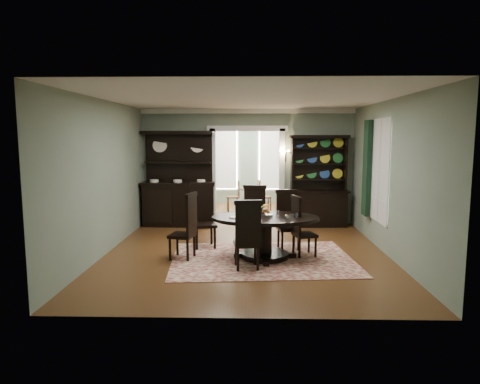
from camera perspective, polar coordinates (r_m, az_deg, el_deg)
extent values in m
cube|color=#583017|center=(8.50, 0.79, -8.29)|extent=(5.50, 6.00, 0.01)
cube|color=silver|center=(8.21, 0.83, 12.34)|extent=(5.50, 6.00, 0.01)
cube|color=gray|center=(8.69, -17.64, 1.82)|extent=(0.01, 6.00, 3.00)
cube|color=gray|center=(8.64, 19.38, 1.72)|extent=(0.01, 6.00, 3.00)
cube|color=gray|center=(5.24, 0.44, -1.31)|extent=(5.50, 0.01, 3.00)
cube|color=gray|center=(11.37, -8.27, 3.33)|extent=(1.85, 0.01, 3.00)
cube|color=gray|center=(11.34, 10.25, 3.28)|extent=(1.85, 0.01, 3.00)
cube|color=gray|center=(11.19, 0.99, 9.75)|extent=(1.80, 0.01, 0.50)
cube|color=silver|center=(11.15, 0.99, 10.74)|extent=(5.50, 0.10, 0.12)
cube|color=#583017|center=(13.13, 1.03, -2.67)|extent=(3.50, 3.50, 0.01)
cube|color=silver|center=(12.95, 1.06, 10.54)|extent=(3.50, 3.50, 0.01)
cube|color=gray|center=(13.08, -6.66, 3.89)|extent=(0.01, 3.50, 3.00)
cube|color=gray|center=(13.06, 8.76, 3.84)|extent=(0.01, 3.50, 3.00)
cube|color=gray|center=(14.70, 1.09, 4.32)|extent=(3.50, 0.01, 3.00)
cube|color=silver|center=(14.68, -2.24, 4.51)|extent=(1.05, 0.06, 2.20)
cube|color=silver|center=(14.67, 4.42, 4.49)|extent=(1.05, 0.06, 2.20)
cube|color=silver|center=(11.27, -3.61, 2.09)|extent=(0.14, 0.25, 2.50)
cube|color=silver|center=(11.26, 5.56, 2.06)|extent=(0.14, 0.25, 2.50)
cube|color=silver|center=(11.18, 0.99, 8.47)|extent=(2.08, 0.25, 0.14)
cube|color=white|center=(9.20, 18.21, 2.71)|extent=(0.02, 1.10, 2.00)
cube|color=silver|center=(9.19, 18.12, 2.71)|extent=(0.01, 1.22, 2.12)
cube|color=#16331B|center=(9.82, 16.57, 3.05)|extent=(0.10, 0.35, 2.10)
cube|color=#C77C35|center=(11.14, 5.89, 5.09)|extent=(0.08, 0.05, 0.18)
sphere|color=#FFD88C|center=(10.98, 5.43, 5.48)|extent=(0.07, 0.07, 0.07)
sphere|color=#FFD88C|center=(11.00, 6.48, 5.47)|extent=(0.07, 0.07, 0.07)
cube|color=maroon|center=(8.16, 3.00, -8.89)|extent=(3.56, 2.76, 0.01)
ellipsoid|color=black|center=(8.06, 3.40, -3.48)|extent=(2.03, 1.29, 0.05)
cylinder|color=black|center=(8.07, 3.39, -3.74)|extent=(1.88, 1.88, 0.03)
cylinder|color=black|center=(8.14, 3.38, -6.02)|extent=(0.26, 0.26, 0.70)
cylinder|color=black|center=(8.23, 3.36, -8.40)|extent=(0.89, 0.89, 0.11)
cylinder|color=silver|center=(8.07, 3.48, -3.12)|extent=(0.26, 0.26, 0.05)
cube|color=black|center=(8.91, -4.79, -4.40)|extent=(0.58, 0.56, 0.06)
cube|color=black|center=(9.03, -5.04, -1.58)|extent=(0.47, 0.18, 0.80)
cube|color=black|center=(8.98, -5.07, 1.02)|extent=(0.52, 0.21, 0.08)
cylinder|color=black|center=(8.75, -5.78, -6.22)|extent=(0.05, 0.05, 0.47)
cylinder|color=black|center=(8.81, -3.38, -6.10)|extent=(0.05, 0.05, 0.47)
cylinder|color=black|center=(9.11, -6.13, -5.68)|extent=(0.05, 0.05, 0.47)
cylinder|color=black|center=(9.17, -3.82, -5.57)|extent=(0.05, 0.05, 0.47)
cube|color=black|center=(8.93, 1.90, -4.49)|extent=(0.48, 0.46, 0.06)
cube|color=black|center=(9.05, 1.99, -1.79)|extent=(0.46, 0.08, 0.77)
cube|color=black|center=(8.99, 2.00, 0.69)|extent=(0.50, 0.10, 0.08)
cylinder|color=black|center=(8.82, 0.66, -6.15)|extent=(0.05, 0.05, 0.45)
cylinder|color=black|center=(8.79, 2.98, -6.19)|extent=(0.05, 0.05, 0.45)
cylinder|color=black|center=(9.16, 0.85, -5.63)|extent=(0.05, 0.05, 0.45)
cylinder|color=black|center=(9.14, 3.08, -5.67)|extent=(0.05, 0.05, 0.45)
cube|color=black|center=(8.80, 6.47, -4.87)|extent=(0.49, 0.48, 0.06)
cube|color=black|center=(8.91, 6.21, -2.28)|extent=(0.43, 0.12, 0.73)
cube|color=black|center=(8.85, 6.24, 0.10)|extent=(0.47, 0.14, 0.07)
cylinder|color=black|center=(8.65, 5.65, -6.54)|extent=(0.05, 0.05, 0.43)
cylinder|color=black|center=(8.73, 7.80, -6.43)|extent=(0.05, 0.05, 0.43)
cylinder|color=black|center=(8.97, 5.14, -6.03)|extent=(0.05, 0.05, 0.43)
cylinder|color=black|center=(9.05, 7.22, -5.94)|extent=(0.05, 0.05, 0.43)
cube|color=black|center=(8.16, -7.72, -5.75)|extent=(0.52, 0.53, 0.06)
cube|color=black|center=(8.01, -6.49, -3.15)|extent=(0.15, 0.44, 0.76)
cube|color=black|center=(7.95, -6.53, -0.40)|extent=(0.18, 0.49, 0.08)
cylinder|color=black|center=(8.43, -8.34, -6.89)|extent=(0.05, 0.05, 0.45)
cylinder|color=black|center=(8.12, -9.31, -7.46)|extent=(0.05, 0.05, 0.45)
cylinder|color=black|center=(8.30, -6.11, -7.07)|extent=(0.05, 0.05, 0.45)
cylinder|color=black|center=(7.99, -7.01, -7.67)|extent=(0.05, 0.05, 0.45)
cube|color=black|center=(8.35, 8.60, -5.66)|extent=(0.49, 0.51, 0.05)
cube|color=black|center=(8.21, 7.48, -3.28)|extent=(0.15, 0.41, 0.71)
cube|color=black|center=(8.16, 7.52, -0.78)|extent=(0.18, 0.45, 0.07)
cylinder|color=black|center=(8.32, 10.05, -7.22)|extent=(0.05, 0.05, 0.42)
cylinder|color=black|center=(8.61, 9.18, -6.70)|extent=(0.05, 0.05, 0.42)
cylinder|color=black|center=(8.20, 7.95, -7.40)|extent=(0.05, 0.05, 0.42)
cylinder|color=black|center=(8.49, 7.13, -6.87)|extent=(0.05, 0.05, 0.42)
cube|color=black|center=(7.49, 0.91, -6.94)|extent=(0.49, 0.47, 0.06)
cube|color=black|center=(7.22, 1.09, -4.38)|extent=(0.44, 0.10, 0.74)
cube|color=black|center=(7.15, 1.10, -1.39)|extent=(0.48, 0.13, 0.08)
cylinder|color=black|center=(7.73, 2.03, -8.16)|extent=(0.05, 0.05, 0.44)
cylinder|color=black|center=(7.69, -0.53, -8.24)|extent=(0.05, 0.05, 0.44)
cylinder|color=black|center=(7.40, 2.40, -8.87)|extent=(0.05, 0.05, 0.44)
cylinder|color=black|center=(7.36, -0.28, -8.95)|extent=(0.05, 0.05, 0.44)
cube|color=black|center=(11.15, -8.21, -1.69)|extent=(1.76, 0.67, 1.09)
cube|color=black|center=(11.07, -8.27, 1.20)|extent=(1.87, 0.73, 0.05)
cube|color=black|center=(11.26, -8.12, 4.63)|extent=(1.74, 0.16, 1.28)
cube|color=black|center=(11.16, -8.21, 3.94)|extent=(1.70, 0.37, 0.04)
cube|color=black|center=(11.12, -8.30, 7.85)|extent=(1.86, 0.46, 0.09)
cube|color=black|center=(11.17, 10.40, -2.22)|extent=(1.41, 0.56, 0.90)
cube|color=black|center=(11.11, 10.45, 0.11)|extent=(1.52, 0.61, 0.04)
cube|color=black|center=(11.24, 10.38, 3.72)|extent=(1.40, 0.12, 1.35)
cube|color=black|center=(11.05, 6.98, 3.72)|extent=(0.06, 0.26, 1.39)
cube|color=black|center=(11.26, 13.87, 3.63)|extent=(0.06, 0.26, 1.39)
cube|color=black|center=(11.10, 10.56, 7.27)|extent=(1.51, 0.38, 0.08)
cube|color=black|center=(11.17, 10.41, 1.65)|extent=(1.40, 0.32, 0.03)
cube|color=black|center=(11.14, 10.46, 3.68)|extent=(1.40, 0.32, 0.03)
cube|color=black|center=(11.12, 10.51, 5.73)|extent=(1.40, 0.32, 0.03)
cylinder|color=brown|center=(13.14, 1.68, 0.39)|extent=(0.76, 0.76, 0.04)
cylinder|color=brown|center=(13.19, 1.68, -1.05)|extent=(0.10, 0.10, 0.67)
cylinder|color=brown|center=(13.24, 1.67, -2.44)|extent=(0.42, 0.42, 0.06)
cylinder|color=brown|center=(13.11, -0.98, -0.67)|extent=(0.40, 0.40, 0.04)
cube|color=brown|center=(13.10, -0.20, 0.43)|extent=(0.08, 0.36, 0.50)
cylinder|color=brown|center=(13.27, -1.64, -1.56)|extent=(0.04, 0.04, 0.45)
cylinder|color=brown|center=(13.00, -1.53, -1.75)|extent=(0.04, 0.04, 0.45)
cylinder|color=brown|center=(13.30, -0.44, -1.53)|extent=(0.04, 0.04, 0.45)
cylinder|color=brown|center=(13.02, -0.31, -1.73)|extent=(0.04, 0.04, 0.45)
cylinder|color=brown|center=(12.98, 3.32, -0.67)|extent=(0.42, 0.42, 0.04)
cube|color=brown|center=(12.90, 2.51, 0.46)|extent=(0.11, 0.38, 0.52)
cylinder|color=brown|center=(12.91, 4.10, -1.78)|extent=(0.04, 0.04, 0.47)
cylinder|color=brown|center=(13.19, 3.78, -1.58)|extent=(0.04, 0.04, 0.47)
cylinder|color=brown|center=(12.84, 2.83, -1.82)|extent=(0.04, 0.04, 0.47)
cylinder|color=brown|center=(13.12, 2.53, -1.62)|extent=(0.04, 0.04, 0.47)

